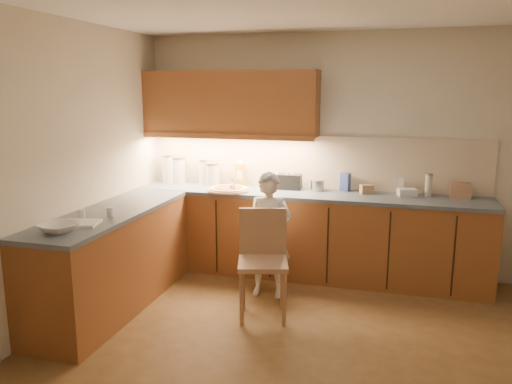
# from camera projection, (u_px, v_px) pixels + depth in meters

# --- Properties ---
(room) EXTENTS (4.54, 4.50, 2.62)m
(room) POSITION_uv_depth(u_px,v_px,m) (320.00, 136.00, 3.46)
(room) COLOR brown
(room) RESTS_ON ground
(l_counter) EXTENTS (3.77, 2.62, 0.92)m
(l_counter) POSITION_uv_depth(u_px,v_px,m) (246.00, 242.00, 5.13)
(l_counter) COLOR brown
(l_counter) RESTS_ON ground
(backsplash) EXTENTS (3.75, 0.02, 0.58)m
(backsplash) POSITION_uv_depth(u_px,v_px,m) (312.00, 162.00, 5.53)
(backsplash) COLOR beige
(backsplash) RESTS_ON l_counter
(upper_cabinets) EXTENTS (1.95, 0.36, 0.73)m
(upper_cabinets) POSITION_uv_depth(u_px,v_px,m) (230.00, 103.00, 5.49)
(upper_cabinets) COLOR brown
(upper_cabinets) RESTS_ON ground
(pizza_on_board) EXTENTS (0.46, 0.46, 0.19)m
(pizza_on_board) POSITION_uv_depth(u_px,v_px,m) (229.00, 189.00, 5.39)
(pizza_on_board) COLOR tan
(pizza_on_board) RESTS_ON l_counter
(child) EXTENTS (0.46, 0.31, 1.23)m
(child) POSITION_uv_depth(u_px,v_px,m) (269.00, 235.00, 4.83)
(child) COLOR silver
(child) RESTS_ON ground
(wooden_chair) EXTENTS (0.53, 0.53, 0.95)m
(wooden_chair) POSITION_uv_depth(u_px,v_px,m) (263.00, 255.00, 4.44)
(wooden_chair) COLOR #A98059
(wooden_chair) RESTS_ON ground
(mixing_bowl) EXTENTS (0.33, 0.33, 0.07)m
(mixing_bowl) POSITION_uv_depth(u_px,v_px,m) (59.00, 228.00, 3.83)
(mixing_bowl) COLOR white
(mixing_bowl) RESTS_ON l_counter
(canister_a) EXTENTS (0.17, 0.17, 0.34)m
(canister_a) POSITION_uv_depth(u_px,v_px,m) (169.00, 168.00, 5.84)
(canister_a) COLOR white
(canister_a) RESTS_ON l_counter
(canister_b) EXTENTS (0.17, 0.17, 0.31)m
(canister_b) POSITION_uv_depth(u_px,v_px,m) (178.00, 170.00, 5.85)
(canister_b) COLOR silver
(canister_b) RESTS_ON l_counter
(canister_c) EXTENTS (0.15, 0.15, 0.29)m
(canister_c) POSITION_uv_depth(u_px,v_px,m) (205.00, 171.00, 5.79)
(canister_c) COLOR white
(canister_c) RESTS_ON l_counter
(canister_d) EXTENTS (0.16, 0.16, 0.26)m
(canister_d) POSITION_uv_depth(u_px,v_px,m) (213.00, 174.00, 5.71)
(canister_d) COLOR beige
(canister_d) RESTS_ON l_counter
(oil_jug) EXTENTS (0.12, 0.10, 0.30)m
(oil_jug) POSITION_uv_depth(u_px,v_px,m) (240.00, 174.00, 5.68)
(oil_jug) COLOR #B99025
(oil_jug) RESTS_ON l_counter
(toaster) EXTENTS (0.26, 0.16, 0.17)m
(toaster) POSITION_uv_depth(u_px,v_px,m) (290.00, 182.00, 5.48)
(toaster) COLOR black
(toaster) RESTS_ON l_counter
(steel_pot) EXTENTS (0.16, 0.16, 0.12)m
(steel_pot) POSITION_uv_depth(u_px,v_px,m) (317.00, 185.00, 5.40)
(steel_pot) COLOR #A8A8AD
(steel_pot) RESTS_ON l_counter
(blue_box) EXTENTS (0.12, 0.10, 0.20)m
(blue_box) POSITION_uv_depth(u_px,v_px,m) (345.00, 182.00, 5.38)
(blue_box) COLOR #2E468B
(blue_box) RESTS_ON l_counter
(card_box_a) EXTENTS (0.15, 0.14, 0.09)m
(card_box_a) POSITION_uv_depth(u_px,v_px,m) (367.00, 189.00, 5.26)
(card_box_a) COLOR #A57E58
(card_box_a) RESTS_ON l_counter
(white_bottle) EXTENTS (0.06, 0.06, 0.17)m
(white_bottle) POSITION_uv_depth(u_px,v_px,m) (401.00, 186.00, 5.25)
(white_bottle) COLOR silver
(white_bottle) RESTS_ON l_counter
(flat_pack) EXTENTS (0.21, 0.17, 0.07)m
(flat_pack) POSITION_uv_depth(u_px,v_px,m) (407.00, 192.00, 5.14)
(flat_pack) COLOR silver
(flat_pack) RESTS_ON l_counter
(tall_jar) EXTENTS (0.08, 0.08, 0.24)m
(tall_jar) POSITION_uv_depth(u_px,v_px,m) (428.00, 185.00, 5.10)
(tall_jar) COLOR silver
(tall_jar) RESTS_ON l_counter
(card_box_b) EXTENTS (0.20, 0.16, 0.15)m
(card_box_b) POSITION_uv_depth(u_px,v_px,m) (461.00, 190.00, 5.04)
(card_box_b) COLOR tan
(card_box_b) RESTS_ON l_counter
(dough_cloth) EXTENTS (0.35, 0.31, 0.02)m
(dough_cloth) POSITION_uv_depth(u_px,v_px,m) (80.00, 223.00, 4.05)
(dough_cloth) COLOR silver
(dough_cloth) RESTS_ON l_counter
(spice_jar_a) EXTENTS (0.08, 0.08, 0.08)m
(spice_jar_a) POSITION_uv_depth(u_px,v_px,m) (81.00, 214.00, 4.22)
(spice_jar_a) COLOR white
(spice_jar_a) RESTS_ON l_counter
(spice_jar_b) EXTENTS (0.08, 0.08, 0.08)m
(spice_jar_b) POSITION_uv_depth(u_px,v_px,m) (110.00, 212.00, 4.30)
(spice_jar_b) COLOR silver
(spice_jar_b) RESTS_ON l_counter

